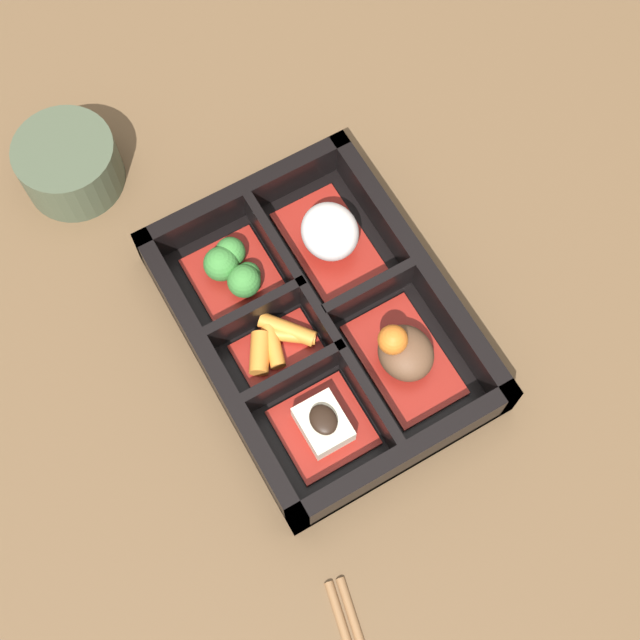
{
  "coord_description": "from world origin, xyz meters",
  "views": [
    {
      "loc": [
        0.23,
        -0.13,
        0.7
      ],
      "look_at": [
        0.0,
        0.0,
        0.03
      ],
      "focal_mm": 50.0,
      "sensor_mm": 36.0,
      "label": 1
    }
  ],
  "objects": [
    {
      "name": "bowl_rice",
      "position": [
        -0.06,
        0.04,
        0.03
      ],
      "size": [
        0.1,
        0.06,
        0.05
      ],
      "color": "maroon",
      "rests_on": "bento_base"
    },
    {
      "name": "bowl_stew",
      "position": [
        0.06,
        0.04,
        0.03
      ],
      "size": [
        0.1,
        0.06,
        0.05
      ],
      "color": "maroon",
      "rests_on": "bento_base"
    },
    {
      "name": "bowl_carrots",
      "position": [
        -0.0,
        -0.04,
        0.02
      ],
      "size": [
        0.05,
        0.07,
        0.02
      ],
      "color": "maroon",
      "rests_on": "bento_base"
    },
    {
      "name": "bento_base",
      "position": [
        0.0,
        0.0,
        0.01
      ],
      "size": [
        0.27,
        0.2,
        0.01
      ],
      "color": "black",
      "rests_on": "ground_plane"
    },
    {
      "name": "tea_cup",
      "position": [
        -0.24,
        -0.12,
        0.03
      ],
      "size": [
        0.09,
        0.09,
        0.05
      ],
      "color": "#424C38",
      "rests_on": "ground_plane"
    },
    {
      "name": "bento_rim",
      "position": [
        0.0,
        -0.0,
        0.02
      ],
      "size": [
        0.27,
        0.2,
        0.04
      ],
      "color": "black",
      "rests_on": "ground_plane"
    },
    {
      "name": "bowl_greens",
      "position": [
        -0.07,
        -0.04,
        0.02
      ],
      "size": [
        0.07,
        0.07,
        0.03
      ],
      "color": "maroon",
      "rests_on": "bento_base"
    },
    {
      "name": "bowl_tofu",
      "position": [
        0.08,
        -0.04,
        0.02
      ],
      "size": [
        0.07,
        0.07,
        0.03
      ],
      "color": "maroon",
      "rests_on": "bento_base"
    },
    {
      "name": "ground_plane",
      "position": [
        0.0,
        0.0,
        0.0
      ],
      "size": [
        3.0,
        3.0,
        0.0
      ],
      "primitive_type": "plane",
      "color": "brown"
    }
  ]
}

